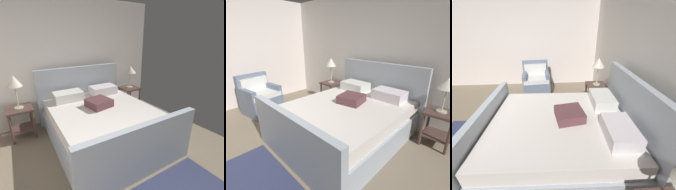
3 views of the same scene
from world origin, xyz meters
The scene contains 6 objects.
wall_back centered at (0.00, 2.81, 1.32)m, with size 4.98×0.12×2.65m, color silver.
bed centered at (0.44, 1.51, 0.35)m, with size 1.97×2.32×1.22m.
nightstand_right centered at (1.71, 2.31, 0.40)m, with size 0.44×0.44×0.60m.
table_lamp_right centered at (1.71, 2.31, 1.05)m, with size 0.29×0.29×0.56m.
nightstand_left centered at (-0.83, 2.38, 0.40)m, with size 0.44×0.44×0.60m.
table_lamp_left centered at (-0.83, 2.38, 1.10)m, with size 0.26×0.26×0.62m.
Camera 1 is at (-0.93, -0.94, 1.88)m, focal length 26.95 mm.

